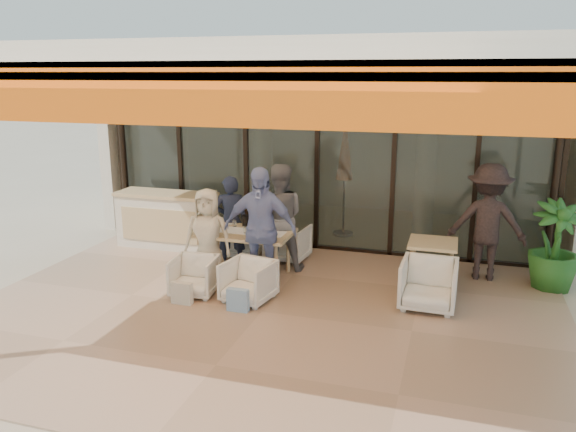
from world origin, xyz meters
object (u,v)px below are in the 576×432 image
at_px(side_chair, 429,282).
at_px(standing_woman, 487,223).
at_px(chair_near_left, 194,274).
at_px(side_table, 433,248).
at_px(diner_grey, 279,218).
at_px(chair_far_right, 288,241).
at_px(chair_near_right, 248,280).
at_px(diner_navy, 231,221).
at_px(diner_cream, 208,237).
at_px(potted_palm, 555,246).
at_px(host_counter, 167,220).
at_px(diner_periwinkle, 260,229).
at_px(dining_table, 244,235).
at_px(chair_far_left, 242,237).

xyz_separation_m(side_chair, standing_woman, (0.77, 1.42, 0.54)).
bearing_deg(chair_near_left, side_table, 14.23).
xyz_separation_m(diner_grey, side_table, (2.45, -0.15, -0.25)).
distance_m(chair_far_right, side_table, 2.55).
bearing_deg(chair_near_left, chair_far_right, 59.48).
bearing_deg(chair_near_right, chair_far_right, 100.25).
relative_size(diner_navy, side_table, 2.06).
height_order(chair_near_right, diner_navy, diner_navy).
bearing_deg(diner_cream, chair_near_right, -39.96).
bearing_deg(standing_woman, side_chair, 63.07).
xyz_separation_m(chair_near_left, potted_palm, (5.01, 1.79, 0.36)).
bearing_deg(host_counter, side_table, -8.42).
distance_m(diner_periwinkle, potted_palm, 4.37).
relative_size(diner_grey, side_table, 2.37).
bearing_deg(dining_table, chair_near_left, -113.29).
bearing_deg(chair_far_left, diner_grey, 139.51).
relative_size(diner_cream, potted_palm, 1.10).
height_order(chair_far_left, diner_navy, diner_navy).
height_order(diner_periwinkle, side_table, diner_periwinkle).
bearing_deg(side_table, diner_cream, -167.06).
bearing_deg(side_chair, diner_grey, 161.58).
relative_size(host_counter, diner_cream, 1.24).
height_order(host_counter, dining_table, host_counter).
distance_m(diner_periwinkle, side_chair, 2.51).
relative_size(host_counter, chair_near_right, 2.78).
relative_size(side_chair, standing_woman, 0.41).
xyz_separation_m(diner_grey, side_chair, (2.45, -0.90, -0.50)).
bearing_deg(diner_cream, chair_near_left, -99.19).
bearing_deg(side_table, host_counter, 171.58).
bearing_deg(standing_woman, side_table, 42.71).
bearing_deg(chair_far_left, diner_periwinkle, 111.23).
relative_size(diner_navy, diner_grey, 0.87).
distance_m(side_chair, potted_palm, 2.17).
distance_m(chair_near_left, diner_navy, 1.47).
bearing_deg(chair_near_left, diner_periwinkle, 24.10).
relative_size(dining_table, diner_navy, 0.98).
bearing_deg(chair_far_right, diner_navy, 36.16).
relative_size(diner_grey, diner_cream, 1.18).
bearing_deg(host_counter, diner_navy, -20.47).
relative_size(chair_far_right, side_table, 0.92).
xyz_separation_m(chair_near_left, diner_cream, (0.00, 0.50, 0.43)).
relative_size(dining_table, standing_woman, 0.81).
xyz_separation_m(chair_near_right, diner_grey, (0.00, 1.40, 0.55)).
bearing_deg(side_table, diner_periwinkle, -162.85).
xyz_separation_m(chair_far_left, side_chair, (3.29, -1.40, 0.04)).
height_order(chair_near_left, diner_grey, diner_grey).
xyz_separation_m(chair_far_right, side_chair, (2.45, -1.40, 0.04)).
height_order(host_counter, standing_woman, standing_woman).
bearing_deg(chair_near_right, diner_cream, 159.48).
height_order(chair_near_left, standing_woman, standing_woman).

